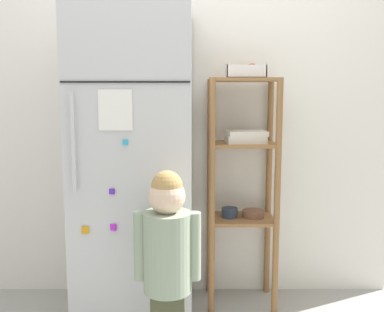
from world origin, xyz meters
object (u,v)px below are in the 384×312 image
object	(u,v)px
child_standing	(168,251)
refrigerator	(136,166)
pantry_shelf_unit	(243,170)
fruit_bin	(248,72)

from	to	relation	value
child_standing	refrigerator	bearing A→B (deg)	111.96
refrigerator	pantry_shelf_unit	distance (m)	0.63
refrigerator	child_standing	xyz separation A→B (m)	(0.20, -0.50, -0.31)
child_standing	fruit_bin	distance (m)	1.13
refrigerator	fruit_bin	size ratio (longest dim) A/B	7.76
child_standing	fruit_bin	bearing A→B (deg)	56.83
refrigerator	child_standing	world-z (taller)	refrigerator
pantry_shelf_unit	fruit_bin	bearing A→B (deg)	-14.33
refrigerator	fruit_bin	bearing A→B (deg)	13.50
pantry_shelf_unit	child_standing	bearing A→B (deg)	-121.91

